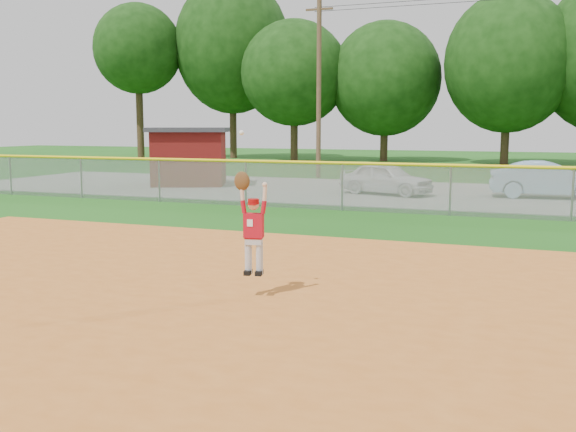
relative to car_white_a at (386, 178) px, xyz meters
The scene contains 10 objects.
ground 15.25m from the car_white_a, 78.73° to the right, with size 120.00×120.00×0.00m, color #174E12.
clay_infield 18.20m from the car_white_a, 80.58° to the right, with size 24.00×16.00×0.04m, color #B86121.
parking_strip 3.22m from the car_white_a, 19.60° to the left, with size 44.00×10.00×0.03m, color slate.
car_white_a is the anchor object (origin of this frame).
car_blue 5.87m from the car_white_a, ahead, with size 1.42×4.07×1.34m, color #83A6C4.
utility_shed 9.07m from the car_white_a, behind, with size 4.17×3.73×2.58m.
outfield_fence 5.77m from the car_white_a, 58.93° to the right, with size 40.06×0.10×1.55m.
power_lines 9.05m from the car_white_a, 60.61° to the left, with size 19.40×0.24×9.00m.
tree_line 24.29m from the car_white_a, 80.27° to the left, with size 62.37×13.00×14.43m.
ballplayer 15.54m from the car_white_a, 85.62° to the right, with size 0.53×0.25×2.22m.
Camera 1 is at (2.15, -9.45, 2.68)m, focal length 40.00 mm.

